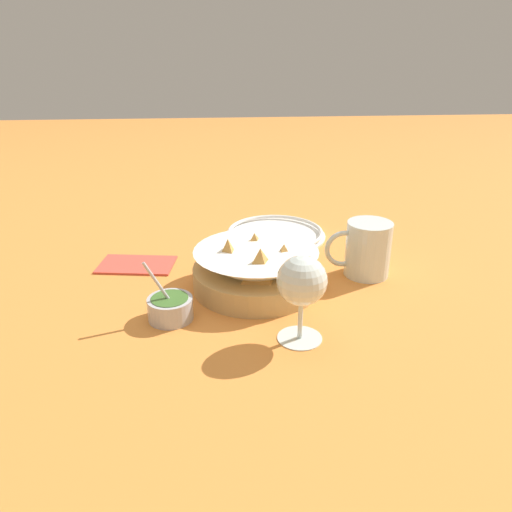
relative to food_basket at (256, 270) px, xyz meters
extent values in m
plane|color=orange|center=(0.03, -0.01, -0.03)|extent=(4.00, 4.00, 0.00)
cylinder|color=tan|center=(0.00, 0.00, -0.01)|extent=(0.22, 0.22, 0.04)
cone|color=white|center=(0.00, 0.00, 0.00)|extent=(0.21, 0.21, 0.07)
cylinder|color=#3D842D|center=(0.00, 0.00, -0.01)|extent=(0.16, 0.16, 0.01)
pyramid|color=#CC8E42|center=(0.05, 0.00, 0.03)|extent=(0.07, 0.08, 0.06)
pyramid|color=#CC8E42|center=(0.00, 0.05, 0.03)|extent=(0.08, 0.08, 0.07)
pyramid|color=#CC8E42|center=(-0.05, 0.00, 0.02)|extent=(0.08, 0.08, 0.06)
pyramid|color=#CC8E42|center=(0.00, -0.05, 0.02)|extent=(0.08, 0.08, 0.06)
cylinder|color=#B7B7BC|center=(0.14, 0.09, -0.02)|extent=(0.07, 0.07, 0.04)
cylinder|color=#42702D|center=(0.14, 0.09, -0.01)|extent=(0.06, 0.06, 0.02)
cylinder|color=#B7B7BC|center=(0.15, 0.09, 0.02)|extent=(0.05, 0.01, 0.09)
cylinder|color=silver|center=(-0.05, 0.17, -0.03)|extent=(0.07, 0.07, 0.00)
cylinder|color=silver|center=(-0.05, 0.17, 0.00)|extent=(0.01, 0.01, 0.06)
sphere|color=silver|center=(-0.05, 0.17, 0.06)|extent=(0.07, 0.07, 0.07)
sphere|color=#E5B77F|center=(-0.05, 0.17, 0.05)|extent=(0.05, 0.05, 0.05)
cylinder|color=silver|center=(-0.21, -0.04, 0.02)|extent=(0.08, 0.08, 0.10)
cylinder|color=#935119|center=(-0.21, -0.04, 0.00)|extent=(0.07, 0.07, 0.07)
torus|color=silver|center=(-0.16, -0.04, 0.02)|extent=(0.07, 0.01, 0.07)
cylinder|color=white|center=(-0.06, -0.24, -0.03)|extent=(0.22, 0.22, 0.01)
torus|color=white|center=(-0.06, -0.24, -0.02)|extent=(0.21, 0.21, 0.01)
cube|color=#DB4C3D|center=(0.22, -0.11, -0.03)|extent=(0.15, 0.10, 0.01)
camera|label=1|loc=(0.06, 0.77, 0.37)|focal=35.00mm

